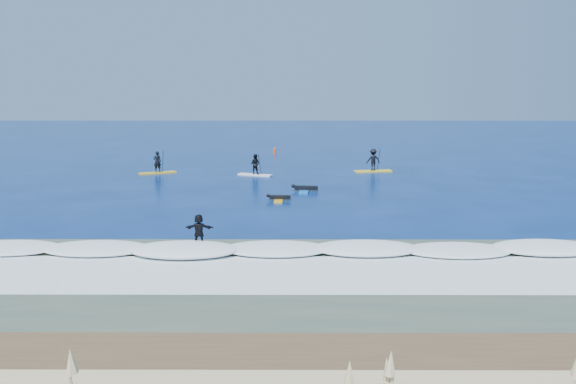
{
  "coord_description": "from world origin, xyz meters",
  "views": [
    {
      "loc": [
        1.65,
        -37.27,
        7.6
      ],
      "look_at": [
        1.49,
        2.15,
        0.6
      ],
      "focal_mm": 40.0,
      "sensor_mm": 36.0,
      "label": 1
    }
  ],
  "objects_px": {
    "sup_paddler_center": "(255,166)",
    "sup_paddler_right": "(373,161)",
    "prone_paddler_near": "(279,198)",
    "wave_surfer": "(199,232)",
    "sup_paddler_left": "(157,165)",
    "prone_paddler_far": "(305,189)",
    "marker_buoy": "(275,151)"
  },
  "relations": [
    {
      "from": "sup_paddler_center",
      "to": "prone_paddler_near",
      "type": "xyz_separation_m",
      "value": [
        2.06,
        -10.6,
        -0.59
      ]
    },
    {
      "from": "prone_paddler_near",
      "to": "marker_buoy",
      "type": "relative_size",
      "value": 2.7
    },
    {
      "from": "sup_paddler_center",
      "to": "sup_paddler_right",
      "type": "relative_size",
      "value": 0.89
    },
    {
      "from": "sup_paddler_center",
      "to": "sup_paddler_right",
      "type": "xyz_separation_m",
      "value": [
        9.62,
        2.14,
        0.12
      ]
    },
    {
      "from": "sup_paddler_right",
      "to": "sup_paddler_center",
      "type": "bearing_deg",
      "value": -177.64
    },
    {
      "from": "marker_buoy",
      "to": "wave_surfer",
      "type": "bearing_deg",
      "value": -93.8
    },
    {
      "from": "prone_paddler_near",
      "to": "prone_paddler_far",
      "type": "distance_m",
      "value": 3.78
    },
    {
      "from": "sup_paddler_center",
      "to": "prone_paddler_near",
      "type": "distance_m",
      "value": 10.81
    },
    {
      "from": "sup_paddler_right",
      "to": "prone_paddler_far",
      "type": "bearing_deg",
      "value": -132.14
    },
    {
      "from": "sup_paddler_right",
      "to": "prone_paddler_near",
      "type": "bearing_deg",
      "value": -130.86
    },
    {
      "from": "sup_paddler_right",
      "to": "wave_surfer",
      "type": "distance_m",
      "value": 26.89
    },
    {
      "from": "sup_paddler_left",
      "to": "prone_paddler_far",
      "type": "bearing_deg",
      "value": -60.05
    },
    {
      "from": "sup_paddler_left",
      "to": "wave_surfer",
      "type": "xyz_separation_m",
      "value": [
        6.69,
        -23.49,
        0.19
      ]
    },
    {
      "from": "prone_paddler_near",
      "to": "marker_buoy",
      "type": "height_order",
      "value": "marker_buoy"
    },
    {
      "from": "sup_paddler_left",
      "to": "marker_buoy",
      "type": "relative_size",
      "value": 4.14
    },
    {
      "from": "sup_paddler_left",
      "to": "prone_paddler_far",
      "type": "distance_m",
      "value": 14.39
    },
    {
      "from": "sup_paddler_left",
      "to": "prone_paddler_far",
      "type": "xyz_separation_m",
      "value": [
        11.76,
        -8.27,
        -0.49
      ]
    },
    {
      "from": "prone_paddler_far",
      "to": "sup_paddler_center",
      "type": "bearing_deg",
      "value": 33.5
    },
    {
      "from": "sup_paddler_center",
      "to": "wave_surfer",
      "type": "xyz_separation_m",
      "value": [
        -1.29,
        -22.44,
        0.11
      ]
    },
    {
      "from": "prone_paddler_far",
      "to": "marker_buoy",
      "type": "bearing_deg",
      "value": 12.64
    },
    {
      "from": "sup_paddler_center",
      "to": "prone_paddler_near",
      "type": "height_order",
      "value": "sup_paddler_center"
    },
    {
      "from": "wave_surfer",
      "to": "prone_paddler_far",
      "type": "bearing_deg",
      "value": 73.8
    },
    {
      "from": "sup_paddler_right",
      "to": "prone_paddler_near",
      "type": "relative_size",
      "value": 1.63
    },
    {
      "from": "prone_paddler_near",
      "to": "prone_paddler_far",
      "type": "relative_size",
      "value": 0.84
    },
    {
      "from": "sup_paddler_left",
      "to": "sup_paddler_center",
      "type": "distance_m",
      "value": 8.05
    },
    {
      "from": "sup_paddler_left",
      "to": "wave_surfer",
      "type": "relative_size",
      "value": 1.44
    },
    {
      "from": "sup_paddler_right",
      "to": "prone_paddler_far",
      "type": "relative_size",
      "value": 1.37
    },
    {
      "from": "sup_paddler_left",
      "to": "sup_paddler_center",
      "type": "xyz_separation_m",
      "value": [
        7.98,
        -1.05,
        0.08
      ]
    },
    {
      "from": "sup_paddler_left",
      "to": "marker_buoy",
      "type": "distance_m",
      "value": 16.48
    },
    {
      "from": "wave_surfer",
      "to": "prone_paddler_near",
      "type": "bearing_deg",
      "value": 76.4
    },
    {
      "from": "sup_paddler_center",
      "to": "prone_paddler_far",
      "type": "distance_m",
      "value": 8.17
    },
    {
      "from": "sup_paddler_left",
      "to": "sup_paddler_center",
      "type": "bearing_deg",
      "value": -32.43
    }
  ]
}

